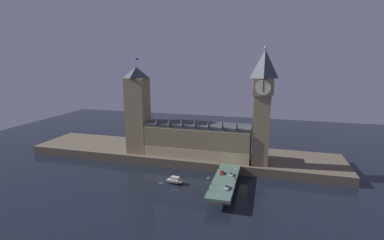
{
  "coord_description": "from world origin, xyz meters",
  "views": [
    {
      "loc": [
        59.03,
        -143.52,
        68.93
      ],
      "look_at": [
        13.83,
        20.0,
        32.71
      ],
      "focal_mm": 26.0,
      "sensor_mm": 36.0,
      "label": 1
    }
  ],
  "objects": [
    {
      "name": "bridge",
      "position": [
        38.95,
        -5.0,
        4.41
      ],
      "size": [
        12.19,
        46.0,
        6.69
      ],
      "color": "#476656",
      "rests_on": "ground_plane"
    },
    {
      "name": "pedestrian_mid_walk",
      "position": [
        44.31,
        -4.23,
        7.65
      ],
      "size": [
        0.38,
        0.38,
        1.81
      ],
      "color": "black",
      "rests_on": "bridge"
    },
    {
      "name": "car_southbound_lead",
      "position": [
        41.63,
        -15.49,
        7.37
      ],
      "size": [
        1.99,
        4.48,
        1.44
      ],
      "color": "silver",
      "rests_on": "bridge"
    },
    {
      "name": "embankment",
      "position": [
        0.0,
        39.0,
        2.9
      ],
      "size": [
        220.0,
        42.0,
        5.8
      ],
      "color": "brown",
      "rests_on": "ground_plane"
    },
    {
      "name": "clock_tower",
      "position": [
        55.94,
        26.43,
        43.57
      ],
      "size": [
        12.13,
        12.24,
        71.29
      ],
      "color": "#8E7A56",
      "rests_on": "embankment"
    },
    {
      "name": "car_northbound_lead",
      "position": [
        36.27,
        2.38,
        7.31
      ],
      "size": [
        2.09,
        4.54,
        1.32
      ],
      "color": "red",
      "rests_on": "bridge"
    },
    {
      "name": "boat_upstream",
      "position": [
        10.28,
        -3.37,
        1.55
      ],
      "size": [
        11.38,
        5.32,
        4.24
      ],
      "color": "#28282D",
      "rests_on": "ground_plane"
    },
    {
      "name": "street_lamp_mid",
      "position": [
        44.71,
        -5.0,
        10.88
      ],
      "size": [
        1.34,
        0.6,
        6.7
      ],
      "color": "#2D3333",
      "rests_on": "bridge"
    },
    {
      "name": "street_lamp_near",
      "position": [
        33.18,
        -19.72,
        11.0
      ],
      "size": [
        1.34,
        0.6,
        6.89
      ],
      "color": "#2D3333",
      "rests_on": "bridge"
    },
    {
      "name": "ground_plane",
      "position": [
        0.0,
        0.0,
        0.0
      ],
      "size": [
        400.0,
        400.0,
        0.0
      ],
      "primitive_type": "plane",
      "color": "black"
    },
    {
      "name": "victoria_tower",
      "position": [
        -27.22,
        28.21,
        35.53
      ],
      "size": [
        13.69,
        13.69,
        65.2
      ],
      "color": "#8E7A56",
      "rests_on": "embankment"
    },
    {
      "name": "street_lamp_far",
      "position": [
        33.18,
        9.72,
        10.38
      ],
      "size": [
        1.34,
        0.6,
        5.88
      ],
      "color": "#2D3333",
      "rests_on": "bridge"
    },
    {
      "name": "car_southbound_trail",
      "position": [
        41.63,
        1.13,
        7.33
      ],
      "size": [
        2.1,
        4.08,
        1.36
      ],
      "color": "silver",
      "rests_on": "bridge"
    },
    {
      "name": "pedestrian_near_rail",
      "position": [
        33.58,
        -13.73,
        7.68
      ],
      "size": [
        0.38,
        0.38,
        1.85
      ],
      "color": "black",
      "rests_on": "bridge"
    },
    {
      "name": "parliament_hall",
      "position": [
        15.25,
        30.03,
        17.04
      ],
      "size": [
        69.41,
        19.43,
        26.97
      ],
      "color": "#8E7A56",
      "rests_on": "embankment"
    }
  ]
}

